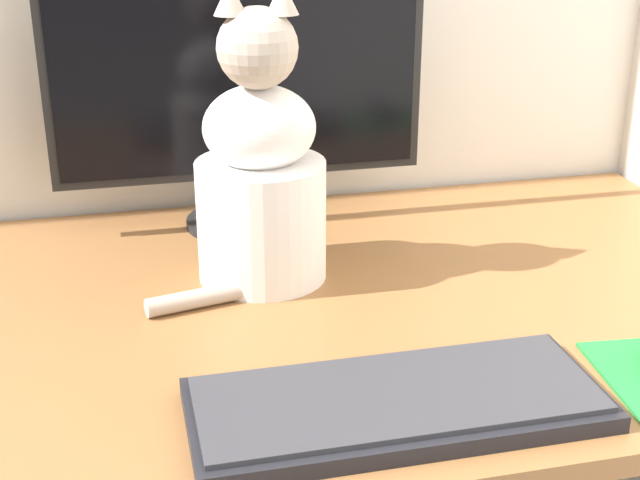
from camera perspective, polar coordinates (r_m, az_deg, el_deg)
The scene contains 4 objects.
desk at distance 1.14m, azimuth -2.24°, elevation -8.33°, with size 1.34×0.75×0.73m.
monitor at distance 1.28m, azimuth -5.22°, elevation 9.62°, with size 0.54×0.17×0.38m.
keyboard at distance 0.88m, azimuth 4.93°, elevation -10.33°, with size 0.41×0.17×0.02m.
cat at distance 1.12m, azimuth -3.86°, elevation 4.19°, with size 0.25×0.19×0.38m.
Camera 1 is at (-0.18, -0.96, 1.22)m, focal length 50.00 mm.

